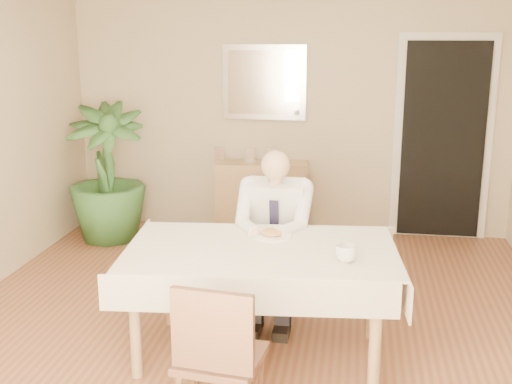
% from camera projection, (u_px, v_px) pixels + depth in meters
% --- Properties ---
extents(room, '(5.00, 5.02, 2.60)m').
position_uv_depth(room, '(248.00, 154.00, 4.19)').
color(room, brown).
rests_on(room, ground).
extents(window, '(1.34, 0.04, 1.44)m').
position_uv_depth(window, '(98.00, 269.00, 1.79)').
color(window, white).
rests_on(window, room).
extents(doorway, '(0.96, 0.07, 2.10)m').
position_uv_depth(doorway, '(443.00, 141.00, 6.39)').
color(doorway, white).
rests_on(doorway, ground).
extents(mirror, '(0.86, 0.04, 0.76)m').
position_uv_depth(mirror, '(264.00, 83.00, 6.53)').
color(mirror, silver).
rests_on(mirror, room).
extents(dining_table, '(1.81, 1.17, 0.75)m').
position_uv_depth(dining_table, '(261.00, 261.00, 4.06)').
color(dining_table, '#A08055').
rests_on(dining_table, ground).
extents(chair_far, '(0.42, 0.42, 0.83)m').
position_uv_depth(chair_far, '(278.00, 246.00, 4.95)').
color(chair_far, '#3D2216').
rests_on(chair_far, ground).
extents(chair_near, '(0.47, 0.47, 0.89)m').
position_uv_depth(chair_near, '(218.00, 354.00, 3.25)').
color(chair_near, '#3D2216').
rests_on(chair_near, ground).
extents(seated_man, '(0.48, 0.72, 1.24)m').
position_uv_depth(seated_man, '(273.00, 229.00, 4.62)').
color(seated_man, white).
rests_on(seated_man, ground).
extents(plate, '(0.26, 0.26, 0.02)m').
position_uv_depth(plate, '(272.00, 236.00, 4.25)').
color(plate, white).
rests_on(plate, dining_table).
extents(food, '(0.14, 0.14, 0.06)m').
position_uv_depth(food, '(272.00, 233.00, 4.25)').
color(food, brown).
rests_on(food, dining_table).
extents(knife, '(0.01, 0.13, 0.01)m').
position_uv_depth(knife, '(277.00, 236.00, 4.18)').
color(knife, silver).
rests_on(knife, dining_table).
extents(fork, '(0.01, 0.13, 0.01)m').
position_uv_depth(fork, '(265.00, 236.00, 4.20)').
color(fork, silver).
rests_on(fork, dining_table).
extents(coffee_mug, '(0.16, 0.16, 0.10)m').
position_uv_depth(coffee_mug, '(346.00, 253.00, 3.80)').
color(coffee_mug, white).
rests_on(coffee_mug, dining_table).
extents(sideboard, '(0.96, 0.41, 0.75)m').
position_uv_depth(sideboard, '(262.00, 198.00, 6.68)').
color(sideboard, '#A08055').
rests_on(sideboard, ground).
extents(photo_frame_left, '(0.10, 0.02, 0.14)m').
position_uv_depth(photo_frame_left, '(219.00, 154.00, 6.66)').
color(photo_frame_left, silver).
rests_on(photo_frame_left, sideboard).
extents(photo_frame_center, '(0.10, 0.02, 0.14)m').
position_uv_depth(photo_frame_center, '(250.00, 155.00, 6.61)').
color(photo_frame_center, silver).
rests_on(photo_frame_center, sideboard).
extents(photo_frame_right, '(0.10, 0.02, 0.14)m').
position_uv_depth(photo_frame_right, '(273.00, 155.00, 6.62)').
color(photo_frame_right, silver).
rests_on(photo_frame_right, sideboard).
extents(potted_palm, '(0.97, 0.97, 1.38)m').
position_uv_depth(potted_palm, '(107.00, 173.00, 6.39)').
color(potted_palm, '#285122').
rests_on(potted_palm, ground).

